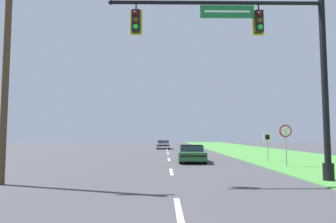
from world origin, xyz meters
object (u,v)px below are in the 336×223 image
car_ahead (191,153)px  stop_sign (286,136)px  signal_mast (272,58)px  utility_pole_near (7,52)px  far_car (163,145)px  route_sign_post (267,141)px

car_ahead → stop_sign: size_ratio=1.86×
car_ahead → signal_mast: bearing=-74.2°
car_ahead → utility_pole_near: size_ratio=0.46×
signal_mast → car_ahead: size_ratio=2.02×
far_car → utility_pole_near: 32.23m
utility_pole_near → car_ahead: bearing=50.3°
stop_sign → far_car: bearing=106.9°
signal_mast → far_car: signal_mast is taller
signal_mast → car_ahead: bearing=105.8°
far_car → signal_mast: bearing=-81.2°
car_ahead → utility_pole_near: (-8.22, -9.92, 4.60)m
stop_sign → utility_pole_near: 15.46m
route_sign_post → utility_pole_near: bearing=-144.2°
car_ahead → route_sign_post: size_ratio=2.29×
route_sign_post → utility_pole_near: (-13.74, -9.90, 3.68)m
signal_mast → utility_pole_near: (-10.84, -0.66, 0.06)m
stop_sign → utility_pole_near: size_ratio=0.25×
car_ahead → far_car: (-2.11, 21.38, -0.00)m
stop_sign → route_sign_post: 3.49m
far_car → route_sign_post: route_sign_post is taller
signal_mast → utility_pole_near: size_ratio=0.93×
far_car → route_sign_post: size_ratio=2.15×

